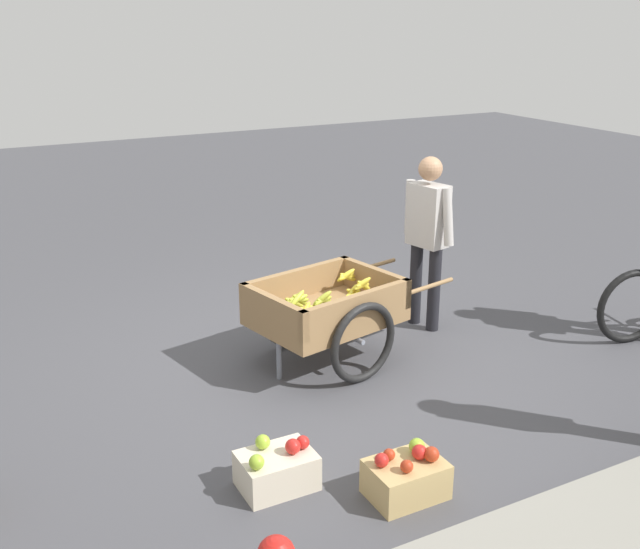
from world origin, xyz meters
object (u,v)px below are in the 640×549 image
object	(u,v)px
fruit_cart	(326,312)
vendor_person	(428,228)
plastic_bucket	(333,286)
mixed_fruit_crate	(277,469)
apple_crate	(406,476)

from	to	relation	value
fruit_cart	vendor_person	bearing A→B (deg)	-167.75
plastic_bucket	mixed_fruit_crate	distance (m)	3.12
apple_crate	plastic_bucket	bearing A→B (deg)	-111.03
fruit_cart	plastic_bucket	distance (m)	1.44
plastic_bucket	mixed_fruit_crate	world-z (taller)	mixed_fruit_crate
fruit_cart	apple_crate	xyz separation A→B (m)	(0.42, 1.78, -0.31)
fruit_cart	apple_crate	world-z (taller)	fruit_cart
plastic_bucket	apple_crate	size ratio (longest dim) A/B	0.62
vendor_person	apple_crate	world-z (taller)	vendor_person
fruit_cart	apple_crate	bearing A→B (deg)	76.67
apple_crate	mixed_fruit_crate	world-z (taller)	apple_crate
vendor_person	apple_crate	size ratio (longest dim) A/B	3.49
plastic_bucket	apple_crate	xyz separation A→B (m)	(1.15, 2.99, -0.01)
vendor_person	apple_crate	bearing A→B (deg)	52.66
fruit_cart	vendor_person	size ratio (longest dim) A/B	1.15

